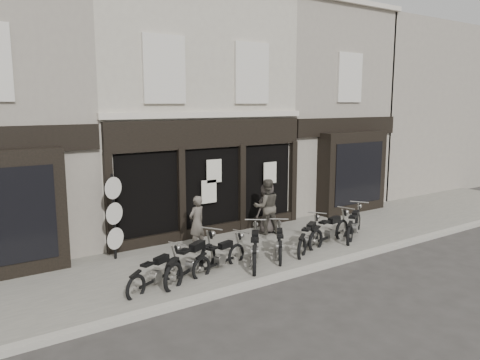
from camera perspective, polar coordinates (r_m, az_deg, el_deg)
ground_plane at (r=13.38m, az=3.28°, el=-9.92°), size 90.00×90.00×0.00m
pavement at (r=14.05m, az=1.00°, el=-8.70°), size 30.00×4.20×0.12m
kerb at (r=12.46m, az=6.89°, el=-11.14°), size 30.00×0.25×0.13m
central_building at (r=17.71m, az=-8.64°, el=8.17°), size 7.30×6.22×8.34m
neighbour_right at (r=21.24m, az=7.16°, el=8.27°), size 5.60×6.73×8.34m
filler_right at (r=27.41m, az=19.96°, el=8.14°), size 11.00×6.00×8.20m
motorcycle_0 at (r=11.48m, az=-10.20°, el=-11.37°), size 1.85×1.13×0.96m
motorcycle_1 at (r=11.91m, az=-5.85°, el=-10.13°), size 2.15×1.44×1.14m
motorcycle_2 at (r=12.42m, az=-2.44°, el=-9.59°), size 1.96×0.85×0.96m
motorcycle_3 at (r=12.88m, az=1.83°, el=-8.65°), size 1.60×1.95×1.09m
motorcycle_4 at (r=13.52m, az=4.85°, el=-8.00°), size 1.46×1.72×0.98m
motorcycle_5 at (r=14.11m, az=8.39°, el=-7.20°), size 1.95×1.41×1.05m
motorcycle_6 at (r=14.86m, az=10.89°, el=-6.36°), size 2.23×0.85×1.09m
motorcycle_7 at (r=15.68m, az=13.72°, el=-5.60°), size 2.04×1.49×1.10m
man_left at (r=13.91m, az=-5.29°, el=-5.20°), size 0.68×0.54×1.61m
man_centre at (r=15.49m, az=3.24°, el=-3.25°), size 1.07×0.94×1.84m
man_right at (r=15.60m, az=3.35°, el=-3.45°), size 0.87×0.62×1.68m
advert_sign_post at (r=13.38m, az=-15.08°, el=-4.76°), size 0.57×0.39×2.52m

